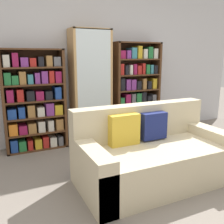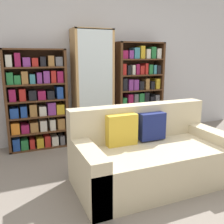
{
  "view_description": "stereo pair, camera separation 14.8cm",
  "coord_description": "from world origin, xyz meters",
  "px_view_note": "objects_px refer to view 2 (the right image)",
  "views": [
    {
      "loc": [
        -1.62,
        -1.81,
        1.46
      ],
      "look_at": [
        -0.17,
        1.27,
        0.69
      ],
      "focal_mm": 40.0,
      "sensor_mm": 36.0,
      "label": 1
    },
    {
      "loc": [
        -1.48,
        -1.87,
        1.46
      ],
      "look_at": [
        -0.17,
        1.27,
        0.69
      ],
      "focal_mm": 40.0,
      "sensor_mm": 36.0,
      "label": 2
    }
  ],
  "objects_px": {
    "display_cabinet": "(93,87)",
    "wine_bottle": "(129,137)",
    "bookshelf_left": "(37,101)",
    "bookshelf_right": "(138,91)",
    "couch": "(150,156)"
  },
  "relations": [
    {
      "from": "couch",
      "to": "bookshelf_right",
      "type": "height_order",
      "value": "bookshelf_right"
    },
    {
      "from": "bookshelf_left",
      "to": "wine_bottle",
      "type": "height_order",
      "value": "bookshelf_left"
    },
    {
      "from": "bookshelf_right",
      "to": "wine_bottle",
      "type": "bearing_deg",
      "value": -131.77
    },
    {
      "from": "bookshelf_left",
      "to": "wine_bottle",
      "type": "relative_size",
      "value": 4.42
    },
    {
      "from": "bookshelf_right",
      "to": "wine_bottle",
      "type": "height_order",
      "value": "bookshelf_right"
    },
    {
      "from": "display_cabinet",
      "to": "wine_bottle",
      "type": "xyz_separation_m",
      "value": [
        0.46,
        -0.46,
        -0.79
      ]
    },
    {
      "from": "wine_bottle",
      "to": "bookshelf_left",
      "type": "bearing_deg",
      "value": 160.99
    },
    {
      "from": "display_cabinet",
      "to": "bookshelf_right",
      "type": "relative_size",
      "value": 1.11
    },
    {
      "from": "couch",
      "to": "bookshelf_left",
      "type": "relative_size",
      "value": 1.15
    },
    {
      "from": "bookshelf_left",
      "to": "bookshelf_right",
      "type": "bearing_deg",
      "value": 0.02
    },
    {
      "from": "bookshelf_right",
      "to": "bookshelf_left",
      "type": "bearing_deg",
      "value": -179.98
    },
    {
      "from": "couch",
      "to": "display_cabinet",
      "type": "bearing_deg",
      "value": 95.53
    },
    {
      "from": "bookshelf_left",
      "to": "bookshelf_right",
      "type": "distance_m",
      "value": 1.81
    },
    {
      "from": "couch",
      "to": "bookshelf_left",
      "type": "bearing_deg",
      "value": 123.09
    },
    {
      "from": "bookshelf_left",
      "to": "wine_bottle",
      "type": "xyz_separation_m",
      "value": [
        1.38,
        -0.48,
        -0.61
      ]
    }
  ]
}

